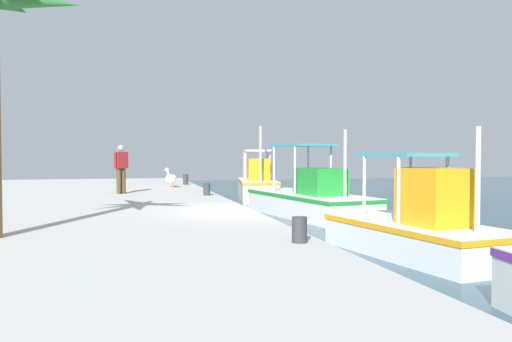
% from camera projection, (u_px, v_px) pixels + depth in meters
% --- Properties ---
extents(quay_pier, '(36.00, 10.00, 0.80)m').
position_uv_depth(quay_pier, '(48.00, 233.00, 13.15)').
color(quay_pier, '#B2B2AD').
rests_on(quay_pier, ground).
extents(fishing_boat_nearest, '(4.81, 2.41, 3.44)m').
position_uv_depth(fishing_boat_nearest, '(258.00, 185.00, 26.80)').
color(fishing_boat_nearest, silver).
rests_on(fishing_boat_nearest, ground).
extents(fishing_boat_second, '(6.51, 3.13, 3.00)m').
position_uv_depth(fishing_boat_second, '(310.00, 199.00, 19.71)').
color(fishing_boat_second, white).
rests_on(fishing_boat_second, ground).
extents(fishing_boat_third, '(5.01, 2.65, 2.79)m').
position_uv_depth(fishing_boat_third, '(420.00, 228.00, 12.20)').
color(fishing_boat_third, white).
rests_on(fishing_boat_third, ground).
extents(pelican, '(0.94, 0.64, 0.82)m').
position_uv_depth(pelican, '(171.00, 178.00, 23.33)').
color(pelican, tan).
rests_on(pelican, quay_pier).
extents(fisherman_standing, '(0.44, 0.51, 1.74)m').
position_uv_depth(fisherman_standing, '(121.00, 167.00, 19.91)').
color(fisherman_standing, '#4C3823').
rests_on(fisherman_standing, quay_pier).
extents(mooring_bollard_nearest, '(0.24, 0.24, 0.47)m').
position_uv_depth(mooring_bollard_nearest, '(186.00, 179.00, 25.41)').
color(mooring_bollard_nearest, '#333338').
rests_on(mooring_bollard_nearest, quay_pier).
extents(mooring_bollard_second, '(0.24, 0.24, 0.42)m').
position_uv_depth(mooring_bollard_second, '(207.00, 189.00, 19.22)').
color(mooring_bollard_second, '#333338').
rests_on(mooring_bollard_second, quay_pier).
extents(mooring_bollard_third, '(0.25, 0.25, 0.43)m').
position_uv_depth(mooring_bollard_third, '(299.00, 230.00, 9.28)').
color(mooring_bollard_third, '#333338').
rests_on(mooring_bollard_third, quay_pier).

